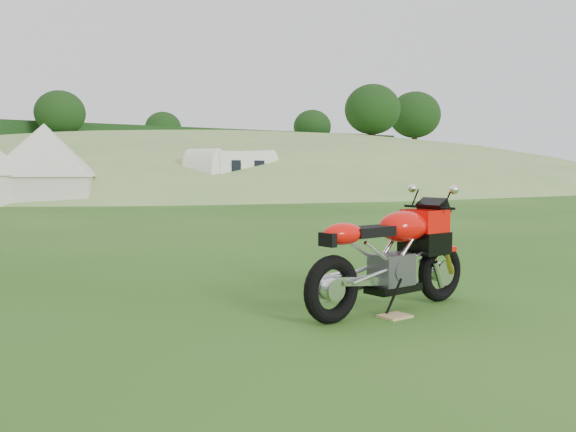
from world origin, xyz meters
TOP-DOWN VIEW (x-y plane):
  - ground at (0.00, 0.00)m, footprint 120.00×120.00m
  - hillside at (24.00, 40.00)m, footprint 80.00×64.00m
  - hedgerow at (24.00, 40.00)m, footprint 36.00×1.20m
  - sport_motorcycle at (1.02, -0.24)m, footprint 1.85×0.53m
  - plywood_board at (0.89, -0.43)m, footprint 0.25×0.20m
  - tent_mid at (3.55, 18.87)m, footprint 4.15×4.15m
  - caravan at (10.72, 18.09)m, footprint 4.47×2.93m

SIDE VIEW (x-z plane):
  - ground at x=0.00m, z-range 0.00..0.00m
  - hillside at x=24.00m, z-range -4.00..4.00m
  - hedgerow at x=24.00m, z-range -4.30..4.30m
  - plywood_board at x=0.89m, z-range 0.00..0.02m
  - sport_motorcycle at x=1.02m, z-range 0.00..1.10m
  - caravan at x=10.72m, z-range 0.00..1.93m
  - tent_mid at x=3.55m, z-range 0.00..2.72m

